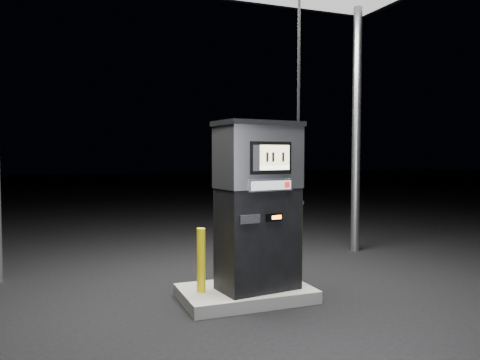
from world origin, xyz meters
name	(u,v)px	position (x,y,z in m)	size (l,w,h in m)	color
ground	(246,299)	(0.00, 0.00, 0.00)	(80.00, 80.00, 0.00)	black
pump_island	(246,293)	(0.00, 0.00, 0.07)	(1.60, 1.00, 0.15)	slate
fuel_dispenser	(258,204)	(0.12, -0.10, 1.21)	(1.17, 0.74, 4.26)	black
bollard_left	(201,260)	(-0.57, 0.01, 0.54)	(0.10, 0.10, 0.78)	yellow
bollard_right	(297,247)	(0.62, -0.18, 0.65)	(0.13, 0.13, 1.00)	yellow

